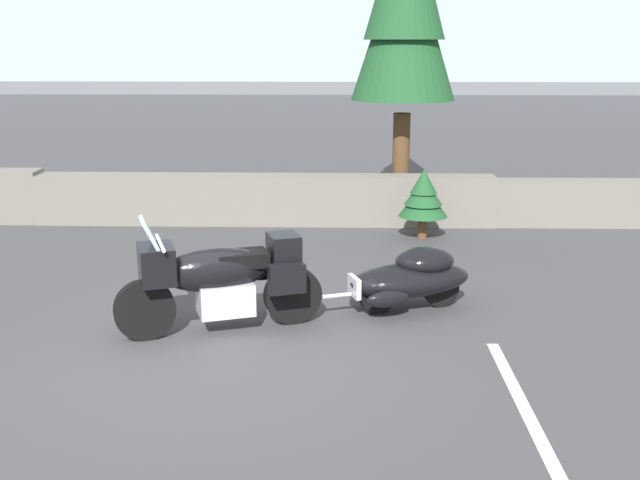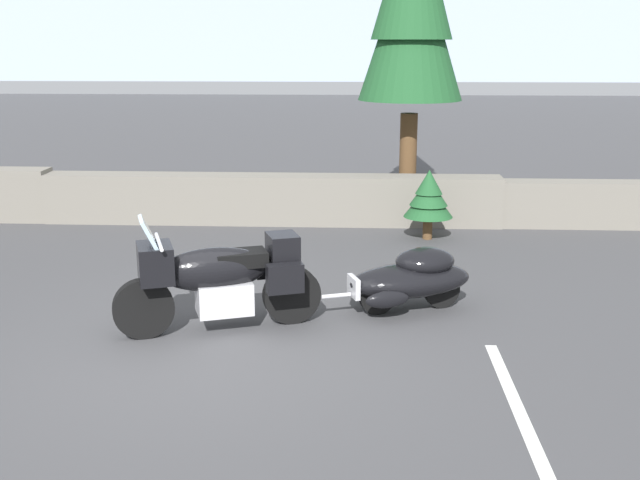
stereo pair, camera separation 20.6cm
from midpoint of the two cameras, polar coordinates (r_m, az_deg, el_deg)
The scene contains 7 objects.
ground_plane at distance 8.15m, azimuth -8.64°, elevation -8.22°, with size 80.00×80.00×0.00m, color #424244.
stone_guard_wall at distance 13.66m, azimuth -6.75°, elevation 3.02°, with size 24.00×0.57×0.94m.
distant_ridgeline at distance 103.33m, azimuth 0.77°, elevation 17.16°, with size 240.00×80.00×16.00m, color #99A8BF.
touring_motorcycle at distance 8.52m, azimuth -8.14°, elevation -2.74°, with size 2.23×1.19×1.33m.
car_shaped_trailer at distance 9.21m, azimuth 6.12°, elevation -2.73°, with size 2.20×1.16×0.76m.
pine_sapling_near at distance 12.55m, azimuth 7.19°, elevation 3.28°, with size 0.79×0.79×1.14m.
parking_stripe_marker at distance 6.85m, azimuth 14.65°, elevation -13.13°, with size 0.12×3.60×0.01m, color silver.
Camera 1 is at (1.31, -7.40, 3.12)m, focal length 43.25 mm.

